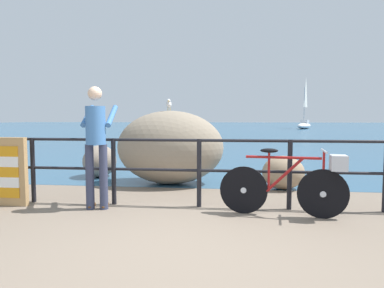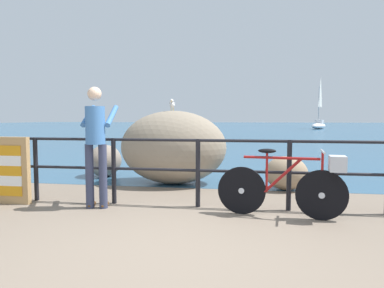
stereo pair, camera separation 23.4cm
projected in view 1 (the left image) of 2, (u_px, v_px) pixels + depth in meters
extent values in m
cube|color=#756656|center=(224.00, 138.00, 23.29)|extent=(120.00, 120.00, 0.10)
cube|color=#2D5675|center=(227.00, 127.00, 51.02)|extent=(120.00, 90.00, 0.01)
cylinder|color=black|center=(33.00, 170.00, 5.39)|extent=(0.07, 0.07, 1.02)
cylinder|color=black|center=(114.00, 172.00, 5.24)|extent=(0.07, 0.07, 1.02)
cylinder|color=black|center=(199.00, 173.00, 5.09)|extent=(0.07, 0.07, 1.02)
cylinder|color=black|center=(290.00, 175.00, 4.95)|extent=(0.07, 0.07, 1.02)
cylinder|color=black|center=(199.00, 140.00, 5.06)|extent=(7.91, 0.04, 0.04)
cylinder|color=black|center=(199.00, 170.00, 5.09)|extent=(7.91, 0.04, 0.04)
cylinder|color=black|center=(244.00, 190.00, 4.75)|extent=(0.66, 0.12, 0.66)
cylinder|color=#B7BCC6|center=(244.00, 190.00, 4.75)|extent=(0.09, 0.07, 0.08)
cylinder|color=black|center=(323.00, 194.00, 4.51)|extent=(0.66, 0.12, 0.66)
cylinder|color=#B7BCC6|center=(323.00, 194.00, 4.51)|extent=(0.09, 0.07, 0.08)
cylinder|color=maroon|center=(283.00, 158.00, 4.59)|extent=(0.98, 0.16, 0.04)
cylinder|color=maroon|center=(285.00, 175.00, 4.61)|extent=(0.50, 0.10, 0.50)
cylinder|color=maroon|center=(269.00, 172.00, 4.65)|extent=(0.03, 0.03, 0.53)
ellipsoid|color=black|center=(269.00, 151.00, 4.63)|extent=(0.25, 0.13, 0.06)
cylinder|color=maroon|center=(323.00, 173.00, 4.49)|extent=(0.03, 0.03, 0.57)
cylinder|color=#B7BCC6|center=(324.00, 151.00, 4.47)|extent=(0.09, 0.48, 0.03)
cube|color=#B7BCC6|center=(338.00, 163.00, 4.43)|extent=(0.23, 0.26, 0.20)
cylinder|color=#333851|center=(90.00, 177.00, 4.97)|extent=(0.12, 0.12, 0.95)
ellipsoid|color=#513319|center=(92.00, 205.00, 5.06)|extent=(0.13, 0.27, 0.08)
cylinder|color=#333851|center=(104.00, 177.00, 4.96)|extent=(0.12, 0.12, 0.95)
ellipsoid|color=#513319|center=(105.00, 205.00, 5.06)|extent=(0.13, 0.27, 0.08)
cylinder|color=#3F72B2|center=(96.00, 125.00, 4.91)|extent=(0.28, 0.28, 0.55)
sphere|color=beige|center=(95.00, 93.00, 4.87)|extent=(0.20, 0.20, 0.20)
cylinder|color=#3F72B2|center=(88.00, 116.00, 5.13)|extent=(0.13, 0.52, 0.34)
cylinder|color=#3F72B2|center=(112.00, 116.00, 5.13)|extent=(0.13, 0.52, 0.34)
cube|color=tan|center=(0.00, 171.00, 5.18)|extent=(0.84, 0.09, 1.04)
ellipsoid|color=gray|center=(170.00, 147.00, 6.88)|extent=(2.15, 1.44, 1.47)
ellipsoid|color=gray|center=(100.00, 161.00, 7.69)|extent=(0.72, 0.89, 0.72)
ellipsoid|color=#998064|center=(283.00, 172.00, 6.38)|extent=(0.78, 0.69, 0.62)
cylinder|color=gold|center=(170.00, 109.00, 6.91)|extent=(0.01, 0.01, 0.06)
cylinder|color=gold|center=(168.00, 109.00, 6.91)|extent=(0.01, 0.01, 0.06)
ellipsoid|color=white|center=(169.00, 105.00, 6.91)|extent=(0.14, 0.27, 0.13)
ellipsoid|color=#9E9EA3|center=(169.00, 103.00, 6.92)|extent=(0.15, 0.25, 0.06)
sphere|color=white|center=(169.00, 101.00, 6.78)|extent=(0.08, 0.08, 0.08)
cone|color=gold|center=(169.00, 101.00, 6.73)|extent=(0.03, 0.05, 0.02)
ellipsoid|color=white|center=(304.00, 126.00, 40.71)|extent=(2.89, 4.56, 0.70)
cube|color=silver|center=(305.00, 121.00, 40.93)|extent=(1.24, 1.51, 0.36)
cylinder|color=#B2B2B7|center=(304.00, 105.00, 40.34)|extent=(0.10, 0.10, 4.20)
pyramid|color=white|center=(306.00, 92.00, 40.88)|extent=(0.67, 1.50, 3.57)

